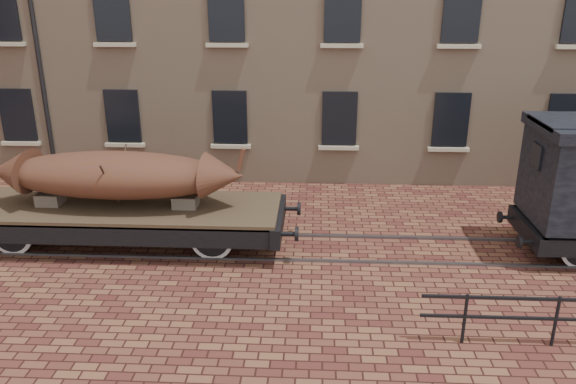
{
  "coord_description": "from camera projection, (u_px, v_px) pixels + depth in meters",
  "views": [
    {
      "loc": [
        0.28,
        -12.64,
        6.09
      ],
      "look_at": [
        -0.4,
        0.5,
        1.3
      ],
      "focal_mm": 35.0,
      "sensor_mm": 36.0,
      "label": 1
    }
  ],
  "objects": [
    {
      "name": "flatcar_wagon",
      "position": [
        119.0,
        213.0,
        13.89
      ],
      "size": [
        8.95,
        2.43,
        1.35
      ],
      "color": "#473A28",
      "rests_on": "ground"
    },
    {
      "name": "rail_track",
      "position": [
        303.0,
        247.0,
        13.94
      ],
      "size": [
        30.0,
        1.52,
        0.06
      ],
      "color": "#59595E",
      "rests_on": "ground"
    },
    {
      "name": "iron_boat",
      "position": [
        116.0,
        175.0,
        13.54
      ],
      "size": [
        6.35,
        1.85,
        1.53
      ],
      "color": "#562E19",
      "rests_on": "flatcar_wagon"
    },
    {
      "name": "ground",
      "position": [
        303.0,
        248.0,
        13.95
      ],
      "size": [
        90.0,
        90.0,
        0.0
      ],
      "primitive_type": "plane",
      "color": "#4D211D"
    }
  ]
}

